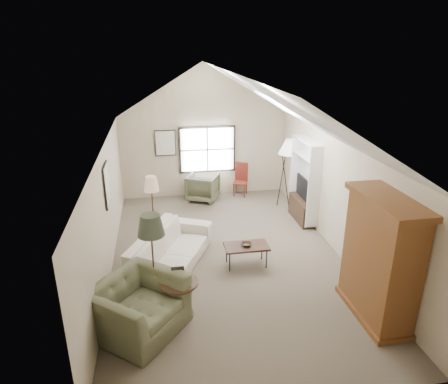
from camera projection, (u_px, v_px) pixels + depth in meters
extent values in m
cube|color=brown|center=(227.00, 257.00, 8.94)|extent=(5.00, 8.00, 0.01)
cube|color=tan|center=(204.00, 156.00, 12.19)|extent=(5.00, 0.01, 2.50)
cube|color=tan|center=(286.00, 330.00, 4.81)|extent=(5.00, 0.01, 2.50)
cube|color=tan|center=(106.00, 213.00, 8.10)|extent=(0.01, 8.00, 2.50)
cube|color=tan|center=(337.00, 198.00, 8.89)|extent=(0.01, 8.00, 2.50)
cube|color=black|center=(207.00, 150.00, 12.09)|extent=(1.72, 0.08, 1.42)
cube|color=black|center=(107.00, 185.00, 8.20)|extent=(0.68, 0.04, 0.88)
cube|color=black|center=(165.00, 143.00, 11.82)|extent=(0.62, 0.04, 0.78)
cube|color=brown|center=(380.00, 259.00, 6.68)|extent=(0.60, 1.50, 2.20)
cube|color=white|center=(305.00, 180.00, 10.38)|extent=(0.32, 1.30, 2.10)
cube|color=#382316|center=(302.00, 210.00, 10.68)|extent=(0.34, 1.18, 0.60)
cube|color=black|center=(303.00, 188.00, 10.46)|extent=(0.05, 0.90, 0.55)
imported|color=silver|center=(169.00, 251.00, 8.35)|extent=(2.12, 2.93, 0.80)
imported|color=#545B40|center=(139.00, 307.00, 6.51)|extent=(1.83, 1.85, 0.91)
imported|color=#575E41|center=(203.00, 187.00, 12.04)|extent=(1.14, 1.16, 0.80)
cube|color=#391F17|center=(246.00, 255.00, 8.52)|extent=(0.93, 0.52, 0.47)
imported|color=#382917|center=(246.00, 244.00, 8.42)|extent=(0.22, 0.22, 0.05)
cylinder|color=#3B2818|center=(179.00, 299.00, 6.91)|extent=(0.91, 0.91, 0.68)
cube|color=maroon|center=(240.00, 180.00, 12.34)|extent=(0.52, 0.52, 1.02)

